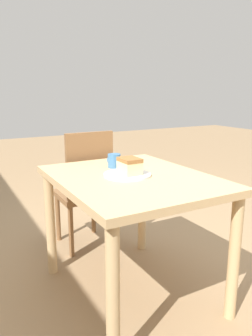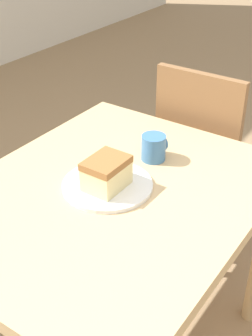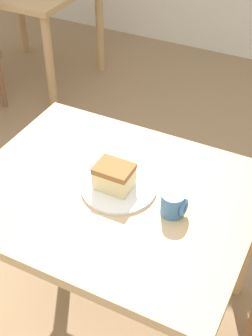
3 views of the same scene
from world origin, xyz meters
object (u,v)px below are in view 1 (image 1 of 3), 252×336
chair_near_window (85,188)px  cake_slice (130,166)px  dining_table_near (132,194)px  coffee_mug (114,161)px  plate (127,175)px

chair_near_window → cake_slice: chair_near_window is taller
dining_table_near → chair_near_window: bearing=0.8°
dining_table_near → cake_slice: 0.16m
dining_table_near → coffee_mug: coffee_mug is taller
cake_slice → coffee_mug: (0.23, -0.02, -0.02)m
dining_table_near → chair_near_window: chair_near_window is taller
dining_table_near → coffee_mug: size_ratio=11.79×
plate → cake_slice: cake_slice is taller
dining_table_near → chair_near_window: 0.69m
chair_near_window → cake_slice: bearing=89.8°
chair_near_window → plate: chair_near_window is taller
dining_table_near → coffee_mug: bearing=-1.7°
chair_near_window → coffee_mug: bearing=92.2°
plate → coffee_mug: coffee_mug is taller
cake_slice → coffee_mug: size_ratio=1.50×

